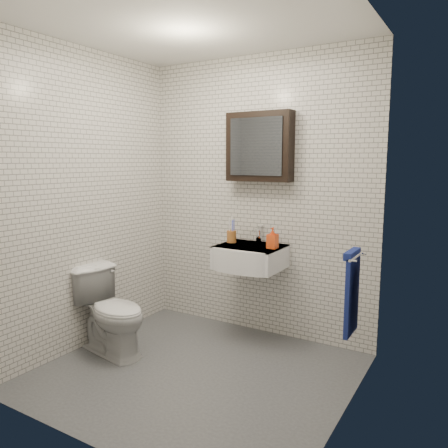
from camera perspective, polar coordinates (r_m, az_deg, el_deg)
name	(u,v)px	position (r m, az deg, el deg)	size (l,w,h in m)	color
ground	(196,372)	(3.47, -3.68, -18.76)	(2.20, 2.00, 0.01)	#46494E
room_shell	(194,177)	(3.09, -3.93, 6.12)	(2.22, 2.02, 2.51)	silver
washbasin	(248,257)	(3.78, 3.18, -4.32)	(0.55, 0.50, 0.20)	white
faucet	(259,235)	(3.93, 4.54, -1.48)	(0.06, 0.20, 0.15)	silver
mirror_cabinet	(259,147)	(3.87, 4.65, 10.02)	(0.60, 0.15, 0.60)	black
towel_rail	(352,289)	(3.10, 16.38, -8.14)	(0.09, 0.30, 0.58)	silver
toothbrush_cup	(232,236)	(3.93, 0.99, -1.57)	(0.09, 0.09, 0.24)	#A36028
soap_bottle	(273,238)	(3.68, 6.36, -1.82)	(0.08, 0.08, 0.18)	#E74B18
toilet	(111,311)	(3.77, -14.49, -10.96)	(0.40, 0.70, 0.71)	white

